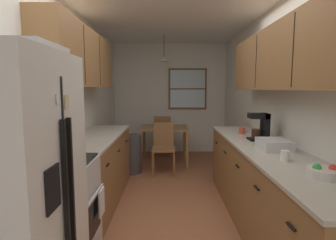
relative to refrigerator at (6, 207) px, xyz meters
name	(u,v)px	position (x,y,z in m)	size (l,w,h in m)	color
ground_plane	(172,194)	(0.95, 2.28, -0.86)	(12.00, 12.00, 0.00)	#995B3D
wall_left	(75,106)	(-0.40, 2.28, 0.42)	(0.10, 9.00, 2.55)	white
wall_right	(270,106)	(2.30, 2.28, 0.42)	(0.10, 9.00, 2.55)	white
wall_back	(171,98)	(0.95, 4.93, 0.42)	(4.40, 0.10, 2.55)	white
ceiling_slab	(172,7)	(0.95, 2.28, 1.73)	(4.40, 9.00, 0.08)	white
refrigerator	(6,207)	(0.00, 0.00, 0.00)	(0.72, 0.77, 1.72)	white
stove_range	(56,213)	(-0.04, 0.72, -0.39)	(0.66, 0.62, 1.10)	silver
microwave_over_range	(34,67)	(-0.15, 0.72, 0.83)	(0.39, 0.61, 0.36)	silver
counter_left	(97,169)	(-0.05, 2.02, -0.41)	(0.64, 1.99, 0.90)	olive
upper_cabinets_left	(81,58)	(-0.19, 1.97, 1.03)	(0.33, 2.07, 0.71)	olive
counter_right	(267,189)	(1.95, 1.32, -0.41)	(0.64, 3.12, 0.90)	olive
upper_cabinets_right	(289,57)	(2.09, 1.27, 0.97)	(0.33, 2.80, 0.65)	olive
dining_table	(165,133)	(0.83, 3.90, -0.23)	(0.94, 0.83, 0.74)	olive
dining_chair_near	(165,145)	(0.83, 3.27, -0.36)	(0.40, 0.40, 0.90)	olive
dining_chair_far	(164,134)	(0.80, 4.52, -0.36)	(0.43, 0.43, 0.90)	olive
pendant_light	(165,59)	(0.83, 3.90, 1.22)	(0.25, 0.25, 0.52)	black
back_window	(189,89)	(1.37, 4.86, 0.64)	(0.89, 0.05, 0.95)	brown
trash_bin	(133,154)	(0.25, 3.27, -0.51)	(0.35, 0.35, 0.69)	#3F3F42
storage_canister	(78,140)	(-0.05, 1.33, 0.12)	(0.10, 0.10, 0.16)	red
dish_towel	(103,202)	(0.31, 0.87, -0.36)	(0.02, 0.16, 0.24)	white
coffee_maker	(262,126)	(2.02, 1.72, 0.21)	(0.22, 0.18, 0.32)	black
mug_by_coffeemaker	(287,156)	(1.91, 0.81, 0.09)	(0.11, 0.07, 0.09)	white
mug_spare	(243,131)	(1.92, 2.16, 0.08)	(0.12, 0.08, 0.09)	#BF3F33
fruit_bowl	(326,172)	(2.01, 0.39, 0.08)	(0.23, 0.23, 0.09)	silver
dish_rack	(275,145)	(1.99, 1.24, 0.09)	(0.28, 0.34, 0.10)	silver
table_serving_bowl	(169,126)	(0.91, 3.84, -0.09)	(0.19, 0.19, 0.06)	silver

